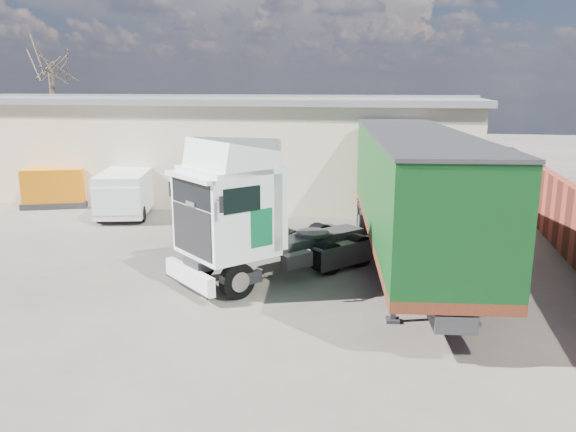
% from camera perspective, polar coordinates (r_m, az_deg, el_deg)
% --- Properties ---
extents(ground, '(120.00, 120.00, 0.00)m').
position_cam_1_polar(ground, '(16.98, -8.66, -7.41)').
color(ground, '#292621').
rests_on(ground, ground).
extents(warehouse, '(30.60, 12.60, 5.42)m').
position_cam_1_polar(warehouse, '(33.16, -8.92, 7.32)').
color(warehouse, '#BDAE91').
rests_on(warehouse, ground).
extents(brick_boundary_wall, '(0.35, 26.00, 2.50)m').
position_cam_1_polar(brick_boundary_wall, '(22.13, 26.73, -0.47)').
color(brick_boundary_wall, maroon).
rests_on(brick_boundary_wall, ground).
extents(bare_tree, '(4.00, 4.00, 9.60)m').
position_cam_1_polar(bare_tree, '(42.21, -23.11, 14.82)').
color(bare_tree, '#382B21').
rests_on(bare_tree, ground).
extents(tractor_unit, '(6.10, 6.54, 4.43)m').
position_cam_1_polar(tractor_unit, '(17.14, -3.83, -0.57)').
color(tractor_unit, black).
rests_on(tractor_unit, ground).
extents(box_trailer, '(4.73, 13.84, 4.51)m').
position_cam_1_polar(box_trailer, '(18.44, 12.54, 2.93)').
color(box_trailer, '#2D2D30').
rests_on(box_trailer, ground).
extents(panel_van, '(3.39, 5.42, 2.06)m').
position_cam_1_polar(panel_van, '(27.20, -16.07, 2.33)').
color(panel_van, black).
rests_on(panel_van, ground).
extents(orange_skip, '(3.58, 2.92, 1.93)m').
position_cam_1_polar(orange_skip, '(30.42, -22.49, 2.51)').
color(orange_skip, '#2D2D30').
rests_on(orange_skip, ground).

